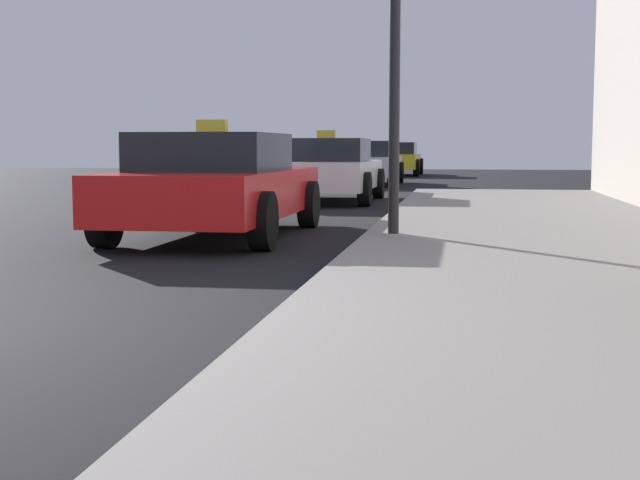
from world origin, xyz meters
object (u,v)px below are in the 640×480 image
(car_silver, at_px, (366,162))
(car_red, at_px, (217,184))
(car_yellow, at_px, (395,159))
(car_white, at_px, (327,170))

(car_silver, bearing_deg, car_red, -90.45)
(car_red, xyz_separation_m, car_yellow, (0.30, 24.54, -0.00))
(car_yellow, bearing_deg, car_silver, -91.14)
(car_red, height_order, car_white, same)
(car_white, relative_size, car_yellow, 0.94)
(car_red, distance_m, car_white, 7.31)
(car_red, relative_size, car_white, 1.06)
(car_red, xyz_separation_m, car_silver, (0.12, 15.61, -0.00))
(car_white, height_order, car_yellow, car_white)
(car_red, xyz_separation_m, car_white, (0.26, 7.30, -0.00))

